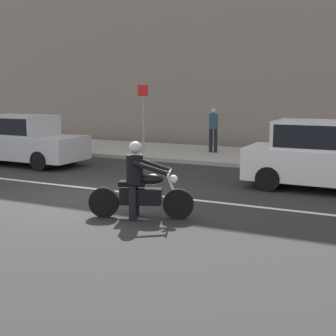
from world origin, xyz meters
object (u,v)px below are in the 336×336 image
parked_hatchback_white (322,154)px  street_sign_post (143,111)px  motorcycle_with_rider_black_leather (140,187)px  parked_sedan_silver (22,139)px  pedestrian_bystander (213,127)px

parked_hatchback_white → street_sign_post: (-7.38, 3.84, 0.82)m
motorcycle_with_rider_black_leather → street_sign_post: 9.47m
parked_sedan_silver → pedestrian_bystander: 7.22m
street_sign_post → parked_sedan_silver: bearing=-123.3°
parked_sedan_silver → street_sign_post: 4.88m
parked_hatchback_white → pedestrian_bystander: 6.68m
parked_sedan_silver → pedestrian_bystander: size_ratio=2.57×
motorcycle_with_rider_black_leather → parked_sedan_silver: size_ratio=0.46×
parked_sedan_silver → parked_hatchback_white: parked_hatchback_white is taller
motorcycle_with_rider_black_leather → parked_sedan_silver: (-7.11, 4.26, 0.24)m
parked_hatchback_white → street_sign_post: street_sign_post is taller
pedestrian_bystander → street_sign_post: bearing=-161.7°
parked_sedan_silver → street_sign_post: (2.64, 4.02, 0.87)m
motorcycle_with_rider_black_leather → pedestrian_bystander: bearing=101.2°
street_sign_post → pedestrian_bystander: 2.86m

